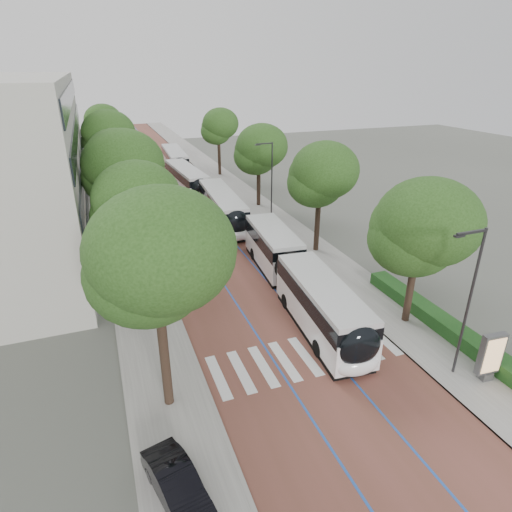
# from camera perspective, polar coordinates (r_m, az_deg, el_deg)

# --- Properties ---
(ground) EXTENTS (160.00, 160.00, 0.00)m
(ground) POSITION_cam_1_polar(r_m,az_deg,el_deg) (23.75, 7.23, -14.59)
(ground) COLOR #51544C
(ground) RESTS_ON ground
(road) EXTENTS (11.00, 140.00, 0.02)m
(road) POSITION_cam_1_polar(r_m,az_deg,el_deg) (58.81, -11.05, 9.11)
(road) COLOR brown
(road) RESTS_ON ground
(sidewalk_left) EXTENTS (4.00, 140.00, 0.12)m
(sidewalk_left) POSITION_cam_1_polar(r_m,az_deg,el_deg) (58.11, -18.40, 8.20)
(sidewalk_left) COLOR gray
(sidewalk_left) RESTS_ON ground
(sidewalk_right) EXTENTS (4.00, 140.00, 0.12)m
(sidewalk_right) POSITION_cam_1_polar(r_m,az_deg,el_deg) (60.42, -3.95, 9.94)
(sidewalk_right) COLOR gray
(sidewalk_right) RESTS_ON ground
(kerb_left) EXTENTS (0.20, 140.00, 0.14)m
(kerb_left) POSITION_cam_1_polar(r_m,az_deg,el_deg) (58.19, -16.52, 8.46)
(kerb_left) COLOR gray
(kerb_left) RESTS_ON ground
(kerb_right) EXTENTS (0.20, 140.00, 0.14)m
(kerb_right) POSITION_cam_1_polar(r_m,az_deg,el_deg) (59.93, -5.72, 9.76)
(kerb_right) COLOR gray
(kerb_right) RESTS_ON ground
(zebra_crossing) EXTENTS (10.55, 3.60, 0.01)m
(zebra_crossing) POSITION_cam_1_polar(r_m,az_deg,el_deg) (24.50, 6.57, -13.09)
(zebra_crossing) COLOR silver
(zebra_crossing) RESTS_ON ground
(lane_line_left) EXTENTS (0.12, 126.00, 0.01)m
(lane_line_left) POSITION_cam_1_polar(r_m,az_deg,el_deg) (58.58, -12.60, 8.93)
(lane_line_left) COLOR #214FA9
(lane_line_left) RESTS_ON road
(lane_line_right) EXTENTS (0.12, 126.00, 0.01)m
(lane_line_right) POSITION_cam_1_polar(r_m,az_deg,el_deg) (59.08, -9.50, 9.31)
(lane_line_right) COLOR #214FA9
(lane_line_right) RESTS_ON road
(hedge) EXTENTS (1.20, 14.00, 0.80)m
(hedge) POSITION_cam_1_polar(r_m,az_deg,el_deg) (28.25, 24.12, -8.56)
(hedge) COLOR #174318
(hedge) RESTS_ON sidewalk_right
(streetlight_near) EXTENTS (1.82, 0.20, 8.00)m
(streetlight_near) POSITION_cam_1_polar(r_m,az_deg,el_deg) (22.84, 26.46, -4.47)
(streetlight_near) COLOR #2D2D30
(streetlight_near) RESTS_ON sidewalk_right
(streetlight_far) EXTENTS (1.82, 0.20, 8.00)m
(streetlight_far) POSITION_cam_1_polar(r_m,az_deg,el_deg) (42.50, 1.90, 10.54)
(streetlight_far) COLOR #2D2D30
(streetlight_far) RESTS_ON sidewalk_right
(lamp_post_left) EXTENTS (0.14, 0.14, 8.00)m
(lamp_post_left) POSITION_cam_1_polar(r_m,az_deg,el_deg) (26.61, -12.20, -0.07)
(lamp_post_left) COLOR #2D2D30
(lamp_post_left) RESTS_ON sidewalk_left
(trees_left) EXTENTS (6.33, 60.84, 10.02)m
(trees_left) POSITION_cam_1_polar(r_m,az_deg,el_deg) (41.99, -18.32, 12.14)
(trees_left) COLOR black
(trees_left) RESTS_ON ground
(trees_right) EXTENTS (5.99, 47.54, 8.87)m
(trees_right) POSITION_cam_1_polar(r_m,az_deg,el_deg) (40.50, 4.66, 11.91)
(trees_right) COLOR black
(trees_right) RESTS_ON ground
(lead_bus) EXTENTS (4.02, 18.54, 3.20)m
(lead_bus) POSITION_cam_1_polar(r_m,az_deg,el_deg) (28.92, 5.70, -3.06)
(lead_bus) COLOR black
(lead_bus) RESTS_ON ground
(bus_queued_0) EXTENTS (3.25, 12.52, 3.20)m
(bus_queued_0) POSITION_cam_1_polar(r_m,az_deg,el_deg) (43.15, -4.42, 6.28)
(bus_queued_0) COLOR white
(bus_queued_0) RESTS_ON ground
(bus_queued_1) EXTENTS (3.28, 12.53, 3.20)m
(bus_queued_1) POSITION_cam_1_polar(r_m,az_deg,el_deg) (54.56, -9.10, 9.85)
(bus_queued_1) COLOR white
(bus_queued_1) RESTS_ON ground
(bus_queued_2) EXTENTS (3.11, 12.50, 3.20)m
(bus_queued_2) POSITION_cam_1_polar(r_m,az_deg,el_deg) (66.94, -10.72, 12.35)
(bus_queued_2) COLOR white
(bus_queued_2) RESTS_ON ground
(ad_panel) EXTENTS (1.31, 0.54, 2.67)m
(ad_panel) POSITION_cam_1_polar(r_m,az_deg,el_deg) (24.79, 28.79, -11.61)
(ad_panel) COLOR #59595B
(ad_panel) RESTS_ON sidewalk_right
(parked_car) EXTENTS (2.29, 4.16, 1.30)m
(parked_car) POSITION_cam_1_polar(r_m,az_deg,el_deg) (17.93, -10.46, -27.78)
(parked_car) COLOR black
(parked_car) RESTS_ON sidewalk_left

